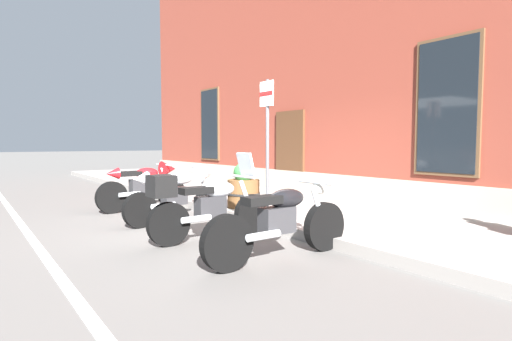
# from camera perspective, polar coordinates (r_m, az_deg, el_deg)

# --- Properties ---
(ground_plane) EXTENTS (140.00, 140.00, 0.00)m
(ground_plane) POSITION_cam_1_polar(r_m,az_deg,el_deg) (7.43, -2.72, -7.31)
(ground_plane) COLOR #565451
(sidewalk) EXTENTS (27.61, 3.16, 0.16)m
(sidewalk) POSITION_cam_1_polar(r_m,az_deg,el_deg) (8.37, 6.41, -5.50)
(sidewalk) COLOR gray
(sidewalk) RESTS_ON ground_plane
(lane_stripe) EXTENTS (27.61, 0.12, 0.01)m
(lane_stripe) POSITION_cam_1_polar(r_m,az_deg,el_deg) (6.31, -28.19, -9.75)
(lane_stripe) COLOR silver
(lane_stripe) RESTS_ON ground_plane
(brick_pub_facade) EXTENTS (21.61, 5.50, 9.66)m
(brick_pub_facade) POSITION_cam_1_polar(r_m,az_deg,el_deg) (12.08, 22.75, 19.85)
(brick_pub_facade) COLOR brown
(brick_pub_facade) RESTS_ON ground_plane
(motorcycle_red_sport) EXTENTS (0.62, 2.02, 1.04)m
(motorcycle_red_sport) POSITION_cam_1_polar(r_m,az_deg,el_deg) (9.08, -15.26, -1.79)
(motorcycle_red_sport) COLOR black
(motorcycle_red_sport) RESTS_ON ground_plane
(motorcycle_white_sport) EXTENTS (0.63, 2.08, 1.06)m
(motorcycle_white_sport) POSITION_cam_1_polar(r_m,az_deg,el_deg) (7.55, -10.57, -2.78)
(motorcycle_white_sport) COLOR black
(motorcycle_white_sport) RESTS_ON ground_plane
(motorcycle_silver_touring) EXTENTS (0.62, 2.06, 1.29)m
(motorcycle_silver_touring) POSITION_cam_1_polar(r_m,az_deg,el_deg) (6.05, -6.99, -4.71)
(motorcycle_silver_touring) COLOR black
(motorcycle_silver_touring) RESTS_ON ground_plane
(motorcycle_black_naked) EXTENTS (0.62, 2.19, 0.95)m
(motorcycle_black_naked) POSITION_cam_1_polar(r_m,az_deg,el_deg) (5.01, 3.63, -7.20)
(motorcycle_black_naked) COLOR black
(motorcycle_black_naked) RESTS_ON ground_plane
(parking_sign) EXTENTS (0.36, 0.07, 2.41)m
(parking_sign) POSITION_cam_1_polar(r_m,az_deg,el_deg) (7.25, 1.58, 6.05)
(parking_sign) COLOR #4C4C51
(parking_sign) RESTS_ON sidewalk
(barrel_planter) EXTENTS (0.67, 0.67, 0.89)m
(barrel_planter) POSITION_cam_1_polar(r_m,az_deg,el_deg) (8.07, -1.77, -2.64)
(barrel_planter) COLOR brown
(barrel_planter) RESTS_ON sidewalk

